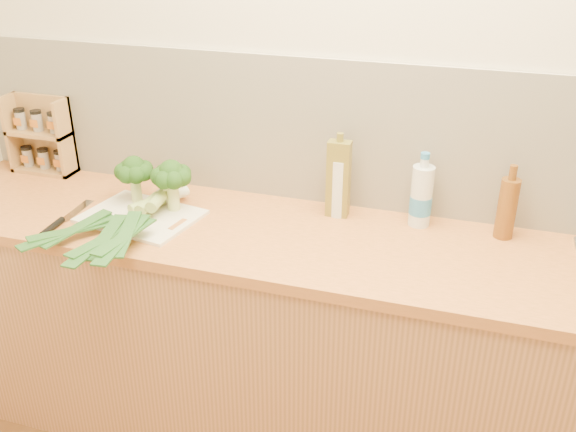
% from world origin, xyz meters
% --- Properties ---
extents(room_shell, '(3.50, 3.50, 3.50)m').
position_xyz_m(room_shell, '(0.00, 1.49, 1.17)').
color(room_shell, beige).
rests_on(room_shell, ground).
extents(counter, '(3.20, 0.62, 0.90)m').
position_xyz_m(counter, '(0.00, 1.20, 0.45)').
color(counter, '#B87B4C').
rests_on(counter, ground).
extents(chopping_board, '(0.44, 0.36, 0.01)m').
position_xyz_m(chopping_board, '(-0.74, 1.16, 0.91)').
color(chopping_board, white).
rests_on(chopping_board, counter).
extents(broccoli_left, '(0.14, 0.14, 0.18)m').
position_xyz_m(broccoli_left, '(-0.81, 1.26, 1.03)').
color(broccoli_left, '#BAC975').
rests_on(broccoli_left, chopping_board).
extents(broccoli_right, '(0.15, 0.15, 0.19)m').
position_xyz_m(broccoli_right, '(-0.65, 1.24, 1.04)').
color(broccoli_right, '#BAC975').
rests_on(broccoli_right, chopping_board).
extents(leek_front, '(0.35, 0.60, 0.04)m').
position_xyz_m(leek_front, '(-0.78, 1.13, 0.94)').
color(leek_front, white).
rests_on(leek_front, chopping_board).
extents(leek_mid, '(0.11, 0.63, 0.04)m').
position_xyz_m(leek_mid, '(-0.72, 1.09, 0.95)').
color(leek_mid, white).
rests_on(leek_mid, chopping_board).
extents(leek_back, '(0.13, 0.62, 0.04)m').
position_xyz_m(leek_back, '(-0.67, 1.09, 0.97)').
color(leek_back, white).
rests_on(leek_back, chopping_board).
extents(chefs_knife, '(0.04, 0.31, 0.02)m').
position_xyz_m(chefs_knife, '(-0.99, 1.02, 0.91)').
color(chefs_knife, silver).
rests_on(chefs_knife, counter).
extents(spice_rack, '(0.27, 0.11, 0.32)m').
position_xyz_m(spice_rack, '(-1.34, 1.44, 1.04)').
color(spice_rack, '#9F7644').
rests_on(spice_rack, counter).
extents(oil_tin, '(0.08, 0.05, 0.31)m').
position_xyz_m(oil_tin, '(-0.07, 1.39, 1.04)').
color(oil_tin, olive).
rests_on(oil_tin, counter).
extents(glass_bottle, '(0.07, 0.07, 0.27)m').
position_xyz_m(glass_bottle, '(-0.07, 1.40, 1.01)').
color(glass_bottle, silver).
rests_on(glass_bottle, counter).
extents(amber_bottle, '(0.06, 0.06, 0.26)m').
position_xyz_m(amber_bottle, '(0.50, 1.40, 1.01)').
color(amber_bottle, brown).
rests_on(amber_bottle, counter).
extents(water_bottle, '(0.08, 0.08, 0.25)m').
position_xyz_m(water_bottle, '(0.22, 1.41, 1.00)').
color(water_bottle, silver).
rests_on(water_bottle, counter).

